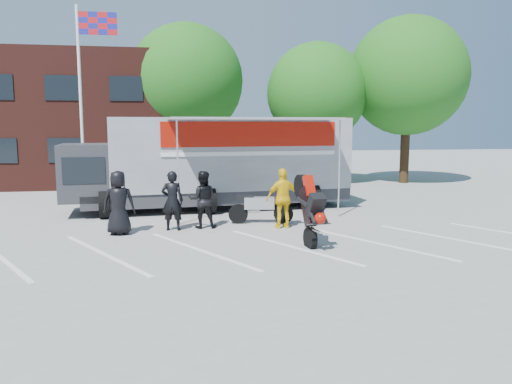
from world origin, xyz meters
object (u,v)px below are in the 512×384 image
object	(u,v)px
spectator_leather_c	(202,200)
flagpole	(86,80)
spectator_leather_b	(172,201)
spectator_hivis	(283,198)
tree_mid	(317,93)
parked_motorcycle	(261,223)
tree_right	(408,76)
stunt_bike_rider	(301,242)
transporter_truck	(219,209)
tree_left	(186,81)
spectator_leather_a	(119,203)

from	to	relation	value
spectator_leather_c	flagpole	bearing A→B (deg)	-51.15
spectator_leather_b	spectator_hivis	size ratio (longest dim) A/B	0.97
spectator_leather_b	spectator_leather_c	world-z (taller)	spectator_leather_b
spectator_hivis	tree_mid	bearing A→B (deg)	-118.27
parked_motorcycle	spectator_leather_c	size ratio (longest dim) A/B	1.21
tree_right	spectator_hivis	xyz separation A→B (m)	(-9.46, -11.09, -4.94)
stunt_bike_rider	flagpole	bearing A→B (deg)	121.69
flagpole	tree_right	world-z (taller)	tree_right
flagpole	tree_mid	world-z (taller)	flagpole
flagpole	transporter_truck	bearing A→B (deg)	-26.59
transporter_truck	parked_motorcycle	world-z (taller)	transporter_truck
parked_motorcycle	flagpole	bearing A→B (deg)	56.27
stunt_bike_rider	spectator_leather_c	bearing A→B (deg)	129.60
tree_left	spectator_leather_b	bearing A→B (deg)	-94.10
flagpole	tree_right	distance (m)	16.88
tree_mid	spectator_hivis	bearing A→B (deg)	-111.06
parked_motorcycle	tree_left	bearing A→B (deg)	18.62
flagpole	spectator_leather_c	bearing A→B (deg)	-55.10
tree_right	spectator_leather_a	size ratio (longest dim) A/B	4.80
tree_left	spectator_leather_b	world-z (taller)	tree_left
stunt_bike_rider	spectator_leather_a	xyz separation A→B (m)	(-5.05, 1.87, 0.95)
flagpole	spectator_leather_b	distance (m)	8.29
tree_mid	spectator_hivis	distance (m)	13.05
tree_mid	stunt_bike_rider	size ratio (longest dim) A/B	3.66
parked_motorcycle	transporter_truck	bearing A→B (deg)	28.03
tree_left	transporter_truck	xyz separation A→B (m)	(0.88, -8.56, -5.57)
transporter_truck	spectator_leather_b	distance (m)	4.28
tree_right	spectator_hivis	bearing A→B (deg)	-130.48
tree_left	tree_right	distance (m)	12.10
spectator_leather_c	transporter_truck	bearing A→B (deg)	-99.11
tree_left	spectator_leather_b	xyz separation A→B (m)	(-0.89, -12.35, -4.65)
tree_left	spectator_leather_a	bearing A→B (deg)	-100.89
transporter_truck	spectator_leather_b	size ratio (longest dim) A/B	5.97
parked_motorcycle	tree_right	bearing A→B (deg)	-35.24
spectator_leather_a	spectator_leather_b	world-z (taller)	spectator_leather_a
tree_right	stunt_bike_rider	xyz separation A→B (m)	(-9.39, -13.08, -5.88)
spectator_leather_b	spectator_hivis	bearing A→B (deg)	-174.42
spectator_hivis	spectator_leather_b	bearing A→B (deg)	-11.19
tree_left	spectator_leather_c	xyz separation A→B (m)	(0.04, -12.15, -4.67)
tree_mid	stunt_bike_rider	bearing A→B (deg)	-107.94
tree_right	parked_motorcycle	bearing A→B (deg)	-134.33
tree_mid	spectator_leather_c	xyz separation A→B (m)	(-6.96, -11.15, -4.05)
tree_left	spectator_leather_c	size ratio (longest dim) A/B	4.81
tree_right	flagpole	bearing A→B (deg)	-164.52
flagpole	tree_right	xyz separation A→B (m)	(16.24, 4.50, 0.82)
tree_mid	spectator_hivis	world-z (taller)	tree_mid
tree_left	spectator_leather_c	distance (m)	13.01
tree_right	spectator_leather_b	distance (m)	17.56
spectator_leather_a	spectator_leather_c	world-z (taller)	spectator_leather_a
spectator_leather_b	tree_left	bearing A→B (deg)	-84.54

